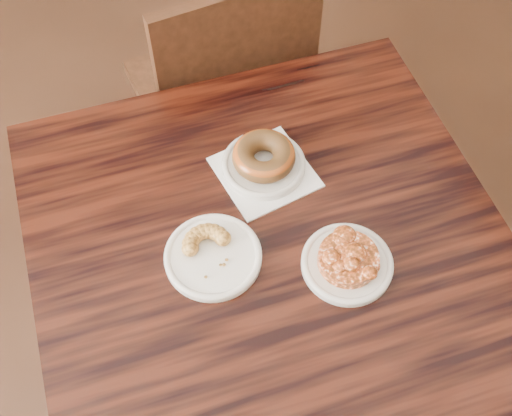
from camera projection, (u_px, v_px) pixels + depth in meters
name	position (u px, v px, depth m)	size (l,w,h in m)	color
floor	(295.00, 393.00, 1.74)	(5.00, 5.00, 0.00)	black
cafe_table	(268.00, 326.00, 1.45)	(0.83, 0.83, 0.75)	black
chair_far	(215.00, 91.00, 1.74)	(0.43, 0.43, 0.90)	black
napkin	(265.00, 172.00, 1.21)	(0.17, 0.17, 0.00)	white
plate_donut	(264.00, 165.00, 1.21)	(0.16, 0.16, 0.01)	silver
plate_cruller	(213.00, 257.00, 1.11)	(0.17, 0.17, 0.01)	white
plate_fritter	(347.00, 264.00, 1.10)	(0.16, 0.16, 0.01)	silver
glazed_donut	(264.00, 156.00, 1.19)	(0.12, 0.12, 0.04)	#8E3B14
apple_fritter	(349.00, 257.00, 1.08)	(0.14, 0.14, 0.03)	#471E07
cruller_fragment	(212.00, 251.00, 1.09)	(0.10, 0.10, 0.03)	brown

